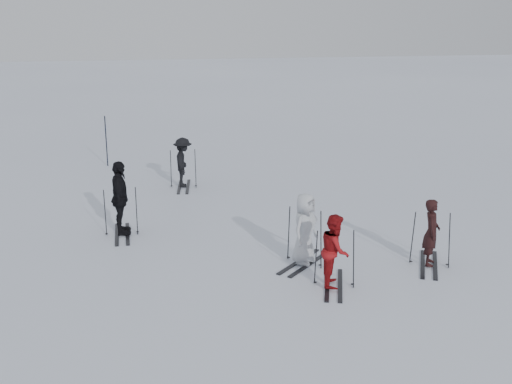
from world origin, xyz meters
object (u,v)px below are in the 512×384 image
skier_near_dark (431,233)px  piste_marker (106,141)px  skier_uphill_far (183,163)px  skier_red (335,251)px  skier_grey (305,230)px  skier_uphill_left (120,199)px

skier_near_dark → piste_marker: 13.22m
skier_uphill_far → piste_marker: piste_marker is taller
skier_uphill_far → piste_marker: bearing=43.2°
skier_red → skier_grey: 1.31m
piste_marker → skier_red: bearing=-67.1°
skier_near_dark → piste_marker: bearing=58.8°
skier_grey → skier_near_dark: bearing=-58.6°
skier_uphill_far → skier_uphill_left: bearing=163.1°
skier_near_dark → skier_uphill_far: 8.98m
skier_near_dark → skier_red: 2.50m
skier_red → skier_uphill_left: skier_uphill_left is taller
skier_grey → skier_uphill_far: 7.26m
skier_red → piste_marker: size_ratio=0.82×
skier_red → skier_grey: skier_grey is taller
skier_grey → piste_marker: piste_marker is taller
skier_red → skier_uphill_left: (-4.33, 3.98, 0.18)m
piste_marker → skier_uphill_left: bearing=-85.6°
skier_red → skier_uphill_far: bearing=34.4°
skier_grey → piste_marker: bearing=68.4°
skier_grey → skier_red: bearing=-122.7°
skier_near_dark → skier_red: skier_red is taller
skier_red → skier_near_dark: bearing=-56.9°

